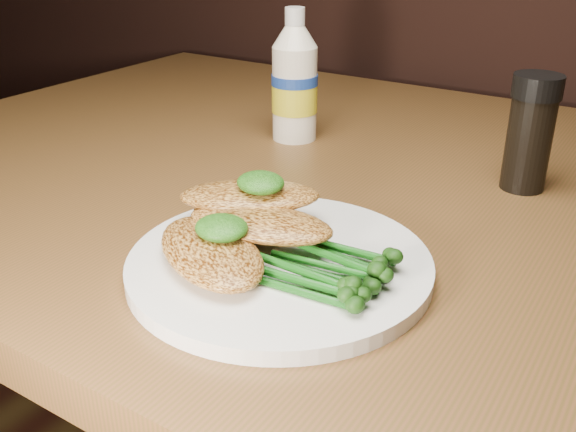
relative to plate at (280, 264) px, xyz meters
The scene contains 9 objects.
plate is the anchor object (origin of this frame).
chicken_front 0.06m from the plate, 137.47° to the right, with size 0.13×0.07×0.02m, color #C88C3F.
chicken_mid 0.04m from the plate, 156.10° to the left, with size 0.12×0.06×0.02m, color #C88C3F.
chicken_back 0.07m from the plate, 145.73° to the left, with size 0.12×0.06×0.02m, color #C88C3F.
pesto_front 0.06m from the plate, 148.13° to the right, with size 0.04×0.04×0.02m, color #0E3407.
pesto_back 0.08m from the plate, 138.76° to the left, with size 0.04×0.04×0.02m, color #0E3407.
broccolini_bundle 0.04m from the plate, ahead, with size 0.12×0.09×0.02m, color #125111, non-canonical shape.
mayo_bottle 0.34m from the plate, 120.06° to the left, with size 0.06×0.06×0.16m, color white, non-canonical shape.
pepper_grinder 0.31m from the plate, 67.09° to the left, with size 0.05×0.05×0.12m, color black, non-canonical shape.
Camera 1 is at (0.29, 0.45, 1.01)m, focal length 40.54 mm.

